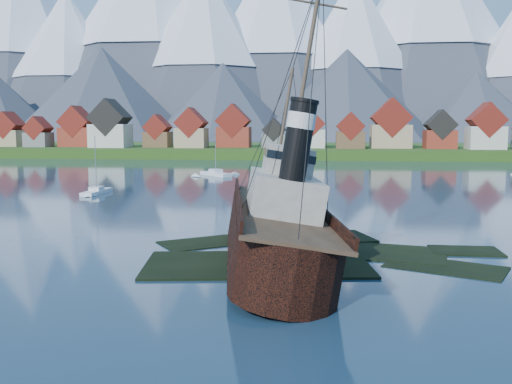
# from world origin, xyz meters

# --- Properties ---
(ground) EXTENTS (1400.00, 1400.00, 0.00)m
(ground) POSITION_xyz_m (0.00, 0.00, 0.00)
(ground) COLOR #193146
(ground) RESTS_ON ground
(shoal) EXTENTS (31.71, 21.24, 1.14)m
(shoal) POSITION_xyz_m (1.78, 2.15, -0.35)
(shoal) COLOR black
(shoal) RESTS_ON ground
(shore_bank) EXTENTS (600.00, 80.00, 3.20)m
(shore_bank) POSITION_xyz_m (0.00, 170.00, 0.00)
(shore_bank) COLOR #284814
(shore_bank) RESTS_ON ground
(seawall) EXTENTS (600.00, 2.50, 2.00)m
(seawall) POSITION_xyz_m (0.00, 132.00, 0.00)
(seawall) COLOR #3F3D38
(seawall) RESTS_ON ground
(town) EXTENTS (250.96, 16.69, 17.30)m
(town) POSITION_xyz_m (-33.12, 152.18, 8.99)
(town) COLOR maroon
(town) RESTS_ON ground
(mountains) EXTENTS (965.00, 340.00, 205.00)m
(mountains) POSITION_xyz_m (-0.79, 481.26, 89.34)
(mountains) COLOR #2D333D
(mountains) RESTS_ON ground
(tugboat_wreck) EXTENTS (7.04, 30.34, 24.04)m
(tugboat_wreck) POSITION_xyz_m (-1.94, -0.31, 3.02)
(tugboat_wreck) COLOR black
(tugboat_wreck) RESTS_ON ground
(sailboat_a) EXTENTS (2.41, 8.17, 9.86)m
(sailboat_a) POSITION_xyz_m (-34.23, 42.01, 0.22)
(sailboat_a) COLOR white
(sailboat_a) RESTS_ON ground
(sailboat_c) EXTENTS (8.17, 8.52, 12.17)m
(sailboat_c) POSITION_xyz_m (-20.82, 76.21, 0.27)
(sailboat_c) COLOR white
(sailboat_c) RESTS_ON ground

